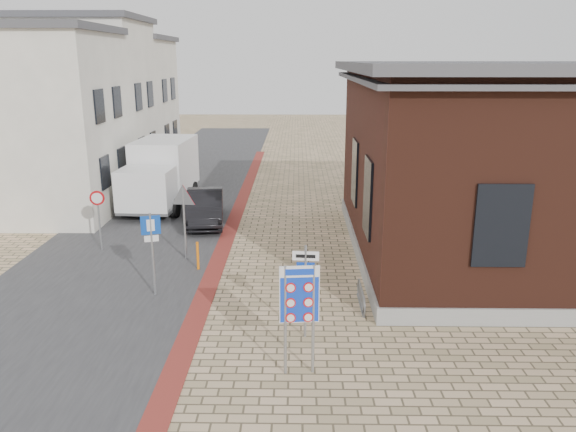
% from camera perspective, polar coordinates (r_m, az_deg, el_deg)
% --- Properties ---
extents(ground, '(120.00, 120.00, 0.00)m').
position_cam_1_polar(ground, '(14.56, -2.28, -12.64)').
color(ground, tan).
rests_on(ground, ground).
extents(road_strip, '(7.00, 60.00, 0.02)m').
position_cam_1_polar(road_strip, '(29.32, -11.48, 1.76)').
color(road_strip, '#38383A').
rests_on(road_strip, ground).
extents(curb_strip, '(0.60, 40.00, 0.02)m').
position_cam_1_polar(curb_strip, '(23.97, -5.77, -1.10)').
color(curb_strip, maroon).
rests_on(curb_strip, ground).
extents(brick_building, '(13.00, 13.00, 6.80)m').
position_cam_1_polar(brick_building, '(21.71, 23.26, 5.35)').
color(brick_building, gray).
rests_on(brick_building, ground).
extents(townhouse_near, '(7.40, 6.40, 8.30)m').
position_cam_1_polar(townhouse_near, '(27.58, -24.65, 8.58)').
color(townhouse_near, beige).
rests_on(townhouse_near, ground).
extents(townhouse_mid, '(7.40, 6.40, 9.10)m').
position_cam_1_polar(townhouse_mid, '(33.05, -20.33, 10.68)').
color(townhouse_mid, beige).
rests_on(townhouse_mid, ground).
extents(townhouse_far, '(7.40, 6.40, 8.30)m').
position_cam_1_polar(townhouse_far, '(38.72, -17.12, 10.96)').
color(townhouse_far, beige).
rests_on(townhouse_far, ground).
extents(bike_rack, '(0.08, 1.80, 0.60)m').
position_cam_1_polar(bike_rack, '(16.51, 7.45, -8.18)').
color(bike_rack, slate).
rests_on(bike_rack, ground).
extents(sedan, '(2.06, 4.54, 1.45)m').
position_cam_1_polar(sedan, '(24.53, -8.45, 0.91)').
color(sedan, black).
rests_on(sedan, ground).
extents(box_truck, '(2.83, 6.13, 3.14)m').
position_cam_1_polar(box_truck, '(27.60, -12.79, 4.26)').
color(box_truck, slate).
rests_on(box_truck, ground).
extents(border_sign, '(0.89, 0.13, 2.59)m').
position_cam_1_polar(border_sign, '(12.45, 1.16, -8.26)').
color(border_sign, gray).
rests_on(border_sign, ground).
extents(essen_sign, '(0.67, 0.09, 2.47)m').
position_cam_1_polar(essen_sign, '(14.12, 1.79, -6.24)').
color(essen_sign, gray).
rests_on(essen_sign, ground).
extents(parking_sign, '(0.55, 0.21, 2.58)m').
position_cam_1_polar(parking_sign, '(17.01, -13.69, -2.37)').
color(parking_sign, gray).
rests_on(parking_sign, ground).
extents(yield_sign, '(0.95, 0.16, 2.68)m').
position_cam_1_polar(yield_sign, '(19.80, -10.58, 1.26)').
color(yield_sign, gray).
rests_on(yield_sign, ground).
extents(speed_sign, '(0.54, 0.11, 2.29)m').
position_cam_1_polar(speed_sign, '(21.70, -18.70, 0.49)').
color(speed_sign, gray).
rests_on(speed_sign, ground).
extents(bollard, '(0.11, 0.11, 0.99)m').
position_cam_1_polar(bollard, '(19.21, -9.15, -4.03)').
color(bollard, orange).
rests_on(bollard, ground).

